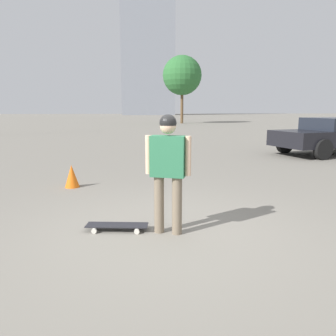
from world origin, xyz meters
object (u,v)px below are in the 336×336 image
Objects in this scene: person at (168,163)px; car_parked_near at (334,135)px; skateboard at (117,226)px; traffic_cone at (72,176)px.

car_parked_near is (-7.17, 7.01, -0.24)m from person.
person is at bearing 174.71° from skateboard.
traffic_cone is at bearing 141.59° from person.
skateboard is at bearing -173.62° from person.
traffic_cone is at bearing -60.08° from skateboard.
person is 1.15m from skateboard.
skateboard is (-0.17, -0.70, -0.90)m from person.
car_parked_near reaches higher than skateboard.
traffic_cone is (-2.71, -1.07, 0.18)m from skateboard.
skateboard is 1.80× the size of traffic_cone.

